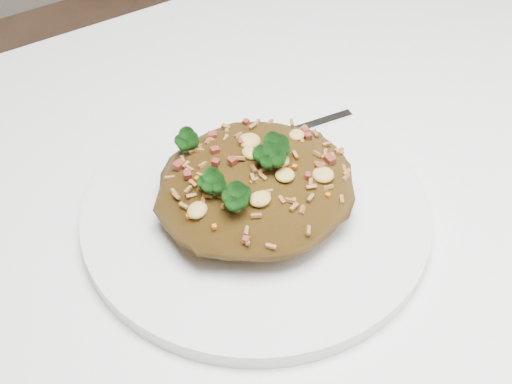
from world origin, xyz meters
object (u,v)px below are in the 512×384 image
dining_table (390,291)px  fried_rice (255,179)px  fork (278,136)px  plate (256,211)px

dining_table → fried_rice: 0.18m
dining_table → fork: bearing=107.1°
fried_rice → dining_table: bearing=-34.8°
fried_rice → plate: bearing=-13.1°
plate → fork: fork is taller
dining_table → plate: bearing=145.1°
plate → fried_rice: size_ratio=1.75×
plate → dining_table: bearing=-34.9°
dining_table → fork: (-0.04, 0.13, 0.11)m
fork → fried_rice: bearing=-129.3°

